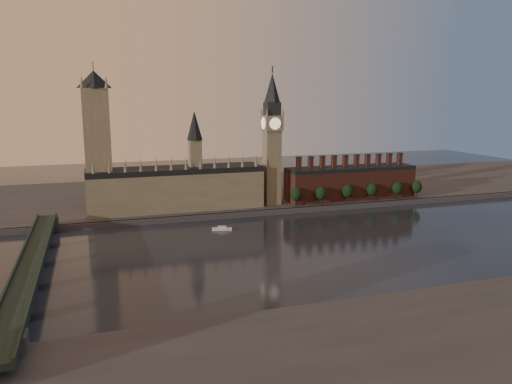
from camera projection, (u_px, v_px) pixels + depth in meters
ground at (319, 249)px, 293.46m from camera, size 900.00×900.00×0.00m
north_bank at (236, 192)px, 459.27m from camera, size 900.00×182.00×4.00m
palace_of_westminster at (177, 186)px, 376.94m from camera, size 130.00×30.30×74.00m
victoria_tower at (97, 138)px, 352.99m from camera, size 24.00×24.00×108.00m
big_ben at (272, 138)px, 388.62m from camera, size 15.00×15.00×107.00m
chimney_block at (350, 182)px, 417.35m from camera, size 110.00×25.00×37.00m
embankment_tree_0 at (296, 194)px, 387.31m from camera, size 8.60×8.60×14.88m
embankment_tree_1 at (321, 193)px, 392.25m from camera, size 8.60×8.60×14.88m
embankment_tree_2 at (348, 191)px, 401.01m from camera, size 8.60×8.60×14.88m
embankment_tree_3 at (372, 189)px, 408.11m from camera, size 8.60×8.60×14.88m
embankment_tree_4 at (397, 188)px, 414.33m from camera, size 8.60×8.60×14.88m
embankment_tree_5 at (417, 187)px, 420.43m from camera, size 8.60×8.60×14.88m
westminster_bridge at (32, 265)px, 242.01m from camera, size 14.00×200.00×11.55m
river_boat at (222, 229)px, 334.41m from camera, size 13.82×6.93×2.66m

